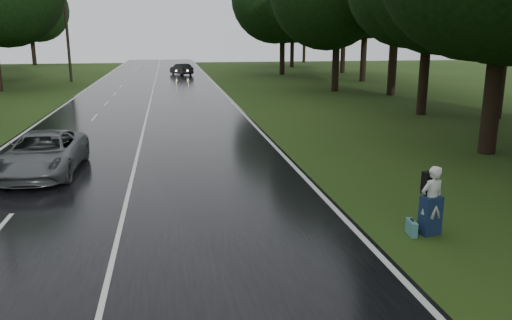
# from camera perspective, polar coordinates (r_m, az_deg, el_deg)

# --- Properties ---
(ground) EXTENTS (160.00, 160.00, 0.00)m
(ground) POSITION_cam_1_polar(r_m,az_deg,el_deg) (11.90, -15.62, -10.43)
(ground) COLOR #284113
(ground) RESTS_ON ground
(road) EXTENTS (12.00, 140.00, 0.04)m
(road) POSITION_cam_1_polar(r_m,az_deg,el_deg) (31.20, -12.10, 4.79)
(road) COLOR black
(road) RESTS_ON ground
(lane_center) EXTENTS (0.12, 140.00, 0.01)m
(lane_center) POSITION_cam_1_polar(r_m,az_deg,el_deg) (31.19, -12.11, 4.83)
(lane_center) COLOR silver
(lane_center) RESTS_ON road
(grey_car) EXTENTS (2.50, 5.19, 1.43)m
(grey_car) POSITION_cam_1_polar(r_m,az_deg,el_deg) (19.25, -22.68, 0.68)
(grey_car) COLOR #575B5D
(grey_car) RESTS_ON road
(far_car) EXTENTS (2.79, 4.24, 1.32)m
(far_car) POSITION_cam_1_polar(r_m,az_deg,el_deg) (62.55, -8.34, 10.01)
(far_car) COLOR black
(far_car) RESTS_ON road
(hitchhiker) EXTENTS (0.71, 0.66, 1.73)m
(hitchhiker) POSITION_cam_1_polar(r_m,az_deg,el_deg) (13.17, 18.99, -4.53)
(hitchhiker) COLOR silver
(hitchhiker) RESTS_ON ground
(suitcase) EXTENTS (0.21, 0.53, 0.36)m
(suitcase) POSITION_cam_1_polar(r_m,az_deg,el_deg) (13.17, 16.97, -7.25)
(suitcase) COLOR teal
(suitcase) RESTS_ON ground
(utility_pole_far) EXTENTS (1.80, 0.28, 9.78)m
(utility_pole_far) POSITION_cam_1_polar(r_m,az_deg,el_deg) (56.45, -19.92, 8.21)
(utility_pole_far) COLOR black
(utility_pole_far) RESTS_ON ground
(tree_right_c) EXTENTS (9.09, 9.09, 14.20)m
(tree_right_c) POSITION_cam_1_polar(r_m,az_deg,el_deg) (23.20, 24.31, 0.72)
(tree_right_c) COLOR black
(tree_right_c) RESTS_ON ground
(tree_right_d) EXTENTS (9.31, 9.31, 14.55)m
(tree_right_d) POSITION_cam_1_polar(r_m,az_deg,el_deg) (32.98, 17.92, 4.87)
(tree_right_d) COLOR black
(tree_right_d) RESTS_ON ground
(tree_right_e) EXTENTS (8.90, 8.90, 13.91)m
(tree_right_e) POSITION_cam_1_polar(r_m,az_deg,el_deg) (44.85, 8.77, 7.61)
(tree_right_e) COLOR black
(tree_right_e) RESTS_ON ground
(tree_right_f) EXTENTS (9.52, 9.52, 14.87)m
(tree_right_f) POSITION_cam_1_polar(r_m,az_deg,el_deg) (62.73, 2.92, 9.50)
(tree_right_f) COLOR black
(tree_right_f) RESTS_ON ground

